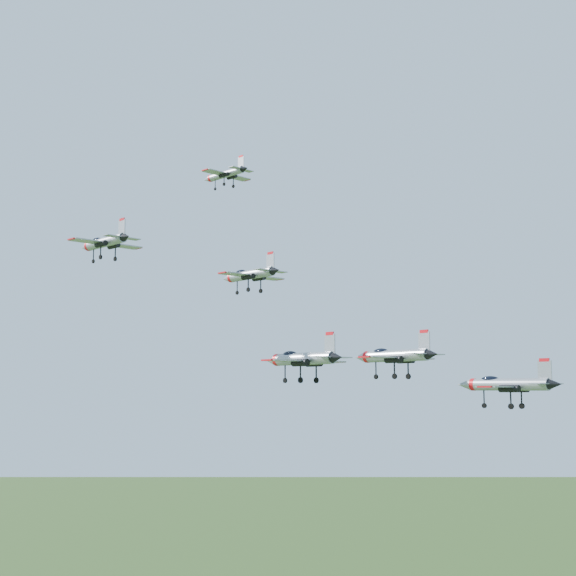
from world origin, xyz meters
The scene contains 6 objects.
jet_lead centered at (-17.35, 14.01, 143.70)m, with size 10.75×8.97×2.88m.
jet_left_high centered at (0.28, -0.86, 124.25)m, with size 11.50×9.66×3.09m.
jet_right_high centered at (-9.42, -16.77, 127.23)m, with size 11.07×9.28×2.96m.
jet_left_low centered at (19.89, 1.60, 113.40)m, with size 12.78×10.79×3.44m.
jet_right_low centered at (13.78, -8.06, 112.91)m, with size 12.68×10.70×3.42m.
jet_trail centered at (33.73, 0.47, 110.09)m, with size 12.07×10.07×3.23m.
Camera 1 is at (65.87, -79.65, 109.63)m, focal length 50.00 mm.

